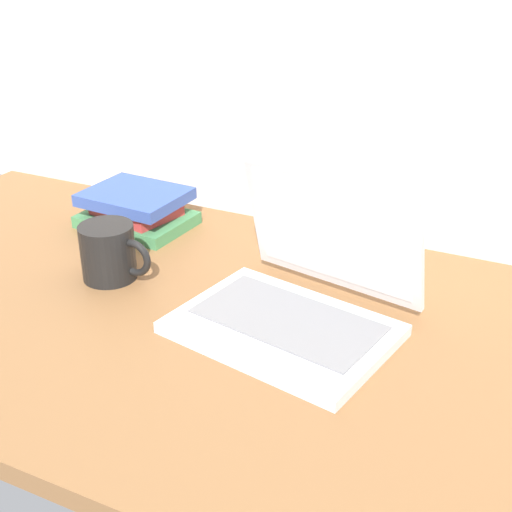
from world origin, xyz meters
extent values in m
cube|color=brown|center=(0.00, 0.00, 0.01)|extent=(1.60, 0.76, 0.03)
cube|color=silver|center=(0.09, 0.00, 0.04)|extent=(0.35, 0.27, 0.02)
cube|color=slate|center=(0.09, 0.01, 0.05)|extent=(0.29, 0.19, 0.00)
cube|color=silver|center=(0.11, 0.13, 0.14)|extent=(0.31, 0.11, 0.20)
cube|color=white|center=(0.11, 0.12, 0.15)|extent=(0.27, 0.10, 0.17)
cylinder|color=black|center=(-0.25, 0.04, 0.08)|extent=(0.09, 0.09, 0.10)
torus|color=black|center=(-0.20, 0.04, 0.08)|extent=(0.07, 0.01, 0.07)
cube|color=#3F7F4C|center=(-0.33, 0.24, 0.04)|extent=(0.22, 0.17, 0.02)
cube|color=#B23333|center=(-0.33, 0.24, 0.07)|extent=(0.17, 0.15, 0.03)
cube|color=#334C99|center=(-0.33, 0.24, 0.09)|extent=(0.20, 0.16, 0.02)
camera|label=1|loc=(0.42, -0.78, 0.58)|focal=47.72mm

